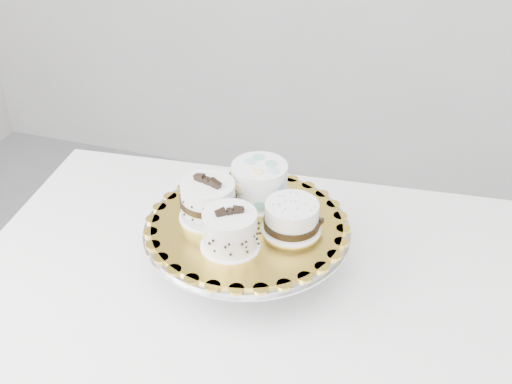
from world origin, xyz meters
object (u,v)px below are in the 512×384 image
(cake_banded, at_px, (208,202))
(cake_ribbon, at_px, (292,218))
(table, at_px, (257,309))
(cake_board, at_px, (247,224))
(cake_stand, at_px, (247,239))
(cake_swirl, at_px, (230,231))
(cake_dots, at_px, (259,182))

(cake_banded, xyz_separation_m, cake_ribbon, (0.16, 0.01, -0.01))
(table, distance_m, cake_board, 0.20)
(cake_stand, bearing_deg, cake_swirl, -95.25)
(cake_board, xyz_separation_m, cake_banded, (-0.07, -0.00, 0.04))
(cake_stand, relative_size, cake_swirl, 2.93)
(cake_board, height_order, cake_dots, cake_dots)
(cake_banded, height_order, cake_dots, cake_banded)
(cake_stand, xyz_separation_m, cake_board, (0.00, 0.00, 0.04))
(cake_ribbon, bearing_deg, table, -148.87)
(table, xyz_separation_m, cake_board, (-0.02, 0.01, 0.20))
(cake_swirl, distance_m, cake_banded, 0.10)
(cake_stand, xyz_separation_m, cake_banded, (-0.07, -0.00, 0.07))
(cake_banded, bearing_deg, cake_stand, 19.14)
(cake_dots, bearing_deg, table, -82.48)
(cake_swirl, xyz_separation_m, cake_banded, (-0.07, 0.07, 0.00))
(cake_banded, height_order, cake_ribbon, cake_banded)
(cake_stand, xyz_separation_m, cake_dots, (-0.00, 0.08, 0.08))
(cake_dots, bearing_deg, cake_banded, -139.25)
(cake_board, xyz_separation_m, cake_ribbon, (0.08, 0.01, 0.03))
(cake_swirl, bearing_deg, cake_dots, 54.35)
(cake_stand, bearing_deg, cake_board, 0.00)
(cake_stand, bearing_deg, cake_ribbon, 4.51)
(cake_swirl, height_order, cake_dots, cake_swirl)
(cake_banded, bearing_deg, table, 10.34)
(cake_swirl, height_order, cake_ribbon, cake_swirl)
(table, distance_m, cake_swirl, 0.24)
(table, xyz_separation_m, cake_ribbon, (0.06, 0.02, 0.23))
(cake_banded, distance_m, cake_dots, 0.11)
(cake_swirl, xyz_separation_m, cake_ribbon, (0.09, 0.08, -0.01))
(cake_dots, bearing_deg, cake_swirl, -99.57)
(cake_board, bearing_deg, cake_ribbon, 4.51)
(table, height_order, cake_ribbon, cake_ribbon)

